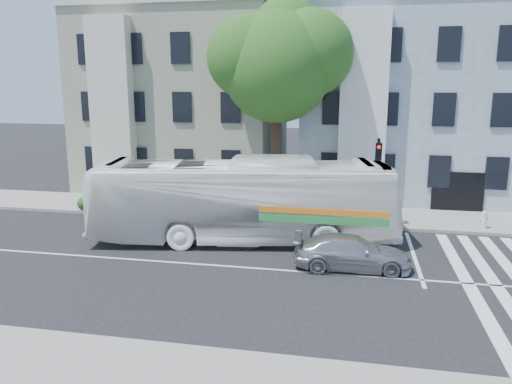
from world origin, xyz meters
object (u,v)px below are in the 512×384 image
(sedan, at_px, (352,253))
(fire_hydrant, at_px, (484,219))
(bus, at_px, (243,200))
(traffic_signal, at_px, (377,172))

(sedan, relative_size, fire_hydrant, 5.22)
(bus, relative_size, fire_hydrant, 15.88)
(bus, distance_m, sedan, 5.42)
(traffic_signal, height_order, fire_hydrant, traffic_signal)
(bus, bearing_deg, sedan, -128.43)
(sedan, distance_m, fire_hydrant, 8.48)
(sedan, height_order, traffic_signal, traffic_signal)
(traffic_signal, distance_m, fire_hydrant, 5.45)
(bus, relative_size, traffic_signal, 3.03)
(bus, xyz_separation_m, traffic_signal, (5.66, 2.74, 0.95))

